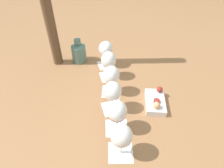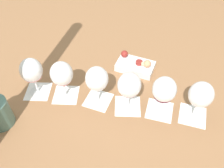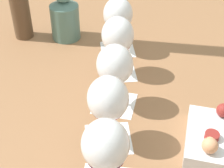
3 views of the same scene
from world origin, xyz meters
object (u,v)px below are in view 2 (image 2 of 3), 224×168
(snack_dish, at_px, (136,65))
(wine_glass_5, at_px, (200,96))
(wine_glass_1, at_px, (62,75))
(wine_glass_2, at_px, (97,80))
(wine_glass_4, at_px, (164,91))
(wine_glass_0, at_px, (32,72))
(wine_glass_3, at_px, (129,87))

(snack_dish, bearing_deg, wine_glass_5, -84.44)
(wine_glass_1, xyz_separation_m, wine_glass_5, (0.38, -0.36, -0.00))
(wine_glass_1, distance_m, wine_glass_5, 0.53)
(wine_glass_2, height_order, wine_glass_4, same)
(wine_glass_1, height_order, wine_glass_4, same)
(wine_glass_0, xyz_separation_m, wine_glass_2, (0.20, -0.18, -0.00))
(wine_glass_1, bearing_deg, snack_dish, -3.53)
(wine_glass_2, relative_size, wine_glass_5, 1.00)
(wine_glass_1, xyz_separation_m, wine_glass_3, (0.19, -0.19, -0.00))
(wine_glass_3, bearing_deg, wine_glass_2, 133.24)
(wine_glass_2, relative_size, wine_glass_4, 1.00)
(wine_glass_1, bearing_deg, wine_glass_5, -43.64)
(wine_glass_2, height_order, wine_glass_3, same)
(wine_glass_0, relative_size, wine_glass_5, 1.00)
(wine_glass_4, height_order, wine_glass_5, same)
(wine_glass_3, relative_size, snack_dish, 0.88)
(wine_glass_4, bearing_deg, wine_glass_5, -43.18)
(wine_glass_2, distance_m, wine_glass_3, 0.13)
(snack_dish, bearing_deg, wine_glass_4, -103.61)
(wine_glass_2, xyz_separation_m, wine_glass_5, (0.28, -0.27, -0.00))
(wine_glass_2, distance_m, wine_glass_5, 0.39)
(wine_glass_0, relative_size, snack_dish, 0.88)
(wine_glass_3, height_order, wine_glass_5, same)
(snack_dish, bearing_deg, wine_glass_0, 166.84)
(wine_glass_5, relative_size, snack_dish, 0.88)
(wine_glass_0, bearing_deg, wine_glass_5, -43.13)
(wine_glass_0, bearing_deg, wine_glass_2, -42.23)
(wine_glass_0, bearing_deg, wine_glass_4, -43.11)
(wine_glass_4, bearing_deg, wine_glass_1, 136.20)
(wine_glass_1, height_order, snack_dish, wine_glass_1)
(wine_glass_2, xyz_separation_m, snack_dish, (0.25, 0.08, -0.10))
(wine_glass_5, bearing_deg, wine_glass_3, 137.73)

